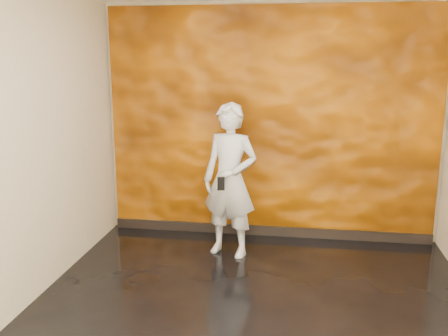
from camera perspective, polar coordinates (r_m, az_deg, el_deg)
room at (r=4.05m, az=3.51°, el=1.43°), size 4.02×4.02×2.81m
feature_wall at (r=5.98m, az=5.31°, el=4.95°), size 3.90×0.06×2.75m
baseboard at (r=6.27m, az=5.03°, el=-7.14°), size 3.90×0.04×0.12m
man at (r=5.46m, az=0.69°, el=-1.43°), size 0.71×0.57×1.70m
phone at (r=5.24m, az=-0.35°, el=-1.81°), size 0.08×0.03×0.15m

